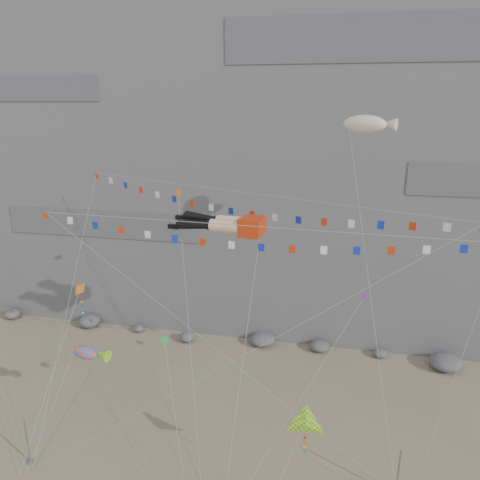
{
  "coord_description": "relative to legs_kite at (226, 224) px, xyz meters",
  "views": [
    {
      "loc": [
        6.82,
        -26.8,
        24.92
      ],
      "look_at": [
        -0.73,
        9.0,
        13.91
      ],
      "focal_mm": 35.0,
      "sensor_mm": 36.0,
      "label": 1
    }
  ],
  "objects": [
    {
      "name": "cliff",
      "position": [
        1.18,
        25.85,
        9.04
      ],
      "size": [
        80.0,
        28.0,
        50.0
      ],
      "primitive_type": "cube",
      "color": "slate",
      "rests_on": "ground"
    },
    {
      "name": "harlequin_kite",
      "position": [
        -10.72,
        -3.26,
        -4.91
      ],
      "size": [
        2.4,
        8.23,
        13.38
      ],
      "color": "red",
      "rests_on": "ground"
    },
    {
      "name": "ground",
      "position": [
        1.18,
        -6.15,
        -15.96
      ],
      "size": [
        120.0,
        120.0,
        0.0
      ],
      "primitive_type": "plane",
      "color": "gray",
      "rests_on": "ground"
    },
    {
      "name": "legs_kite",
      "position": [
        0.0,
        0.0,
        0.0
      ],
      "size": [
        7.49,
        16.86,
        21.92
      ],
      "rotation": [
        0.0,
        0.0,
        -0.12
      ],
      "color": "#BB2B0B",
      "rests_on": "ground"
    },
    {
      "name": "fish_windsock",
      "position": [
        -8.97,
        -6.23,
        -8.38
      ],
      "size": [
        4.74,
        5.24,
        9.12
      ],
      "color": "#F1470C",
      "rests_on": "ground"
    },
    {
      "name": "small_kite_a",
      "position": [
        -4.51,
        2.37,
        1.21
      ],
      "size": [
        6.41,
        14.6,
        23.24
      ],
      "color": "#D75412",
      "rests_on": "ground"
    },
    {
      "name": "flag_banner_upper",
      "position": [
        0.66,
        2.32,
        2.02
      ],
      "size": [
        31.8,
        18.92,
        25.01
      ],
      "color": "#BB2B0B",
      "rests_on": "ground"
    },
    {
      "name": "small_kite_b",
      "position": [
        10.16,
        -2.79,
        -3.93
      ],
      "size": [
        8.64,
        9.55,
        17.09
      ],
      "color": "purple",
      "rests_on": "ground"
    },
    {
      "name": "delta_kite",
      "position": [
        6.98,
        -9.33,
        -9.44
      ],
      "size": [
        4.59,
        5.65,
        9.02
      ],
      "color": "yellow",
      "rests_on": "ground"
    },
    {
      "name": "anchor_pole_right",
      "position": [
        12.95,
        -6.85,
        -14.15
      ],
      "size": [
        0.12,
        0.12,
        3.61
      ],
      "primitive_type": "cylinder",
      "color": "gray",
      "rests_on": "ground"
    },
    {
      "name": "anchor_pole_left",
      "position": [
        -12.37,
        -9.16,
        -14.16
      ],
      "size": [
        0.12,
        0.12,
        3.6
      ],
      "primitive_type": "cylinder",
      "color": "gray",
      "rests_on": "ground"
    },
    {
      "name": "flag_banner_lower",
      "position": [
        2.06,
        -2.59,
        0.65
      ],
      "size": [
        31.89,
        5.7,
        20.82
      ],
      "color": "#BB2B0B",
      "rests_on": "ground"
    },
    {
      "name": "talus_boulders",
      "position": [
        1.18,
        10.85,
        -15.36
      ],
      "size": [
        60.0,
        3.0,
        1.2
      ],
      "primitive_type": null,
      "color": "slate",
      "rests_on": "ground"
    },
    {
      "name": "blimp_windsock",
      "position": [
        9.71,
        3.81,
        7.18
      ],
      "size": [
        5.52,
        14.02,
        26.5
      ],
      "color": "beige",
      "rests_on": "ground"
    },
    {
      "name": "small_kite_c",
      "position": [
        -3.11,
        -5.6,
        -7.21
      ],
      "size": [
        4.41,
        7.3,
        11.62
      ],
      "color": "green",
      "rests_on": "ground"
    }
  ]
}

